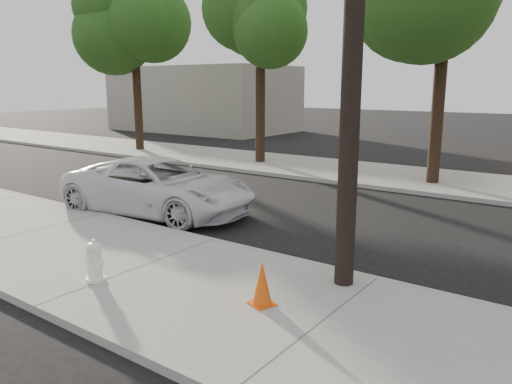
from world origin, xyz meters
TOP-DOWN VIEW (x-y plane):
  - ground at (0.00, 0.00)m, footprint 120.00×120.00m
  - near_sidewalk at (0.00, -4.30)m, footprint 90.00×4.40m
  - far_sidewalk at (0.00, 8.50)m, footprint 90.00×5.00m
  - curb_near at (0.00, -2.10)m, footprint 90.00×0.12m
  - building_far at (-20.00, 20.00)m, footprint 14.00×8.00m
  - utility_pole at (3.60, -2.70)m, footprint 1.40×0.34m
  - tree_a at (-13.80, 7.85)m, footprint 4.65×4.50m
  - tree_b at (-5.81, 8.06)m, footprint 4.34×4.20m
  - police_cruiser at (-3.19, -0.77)m, footprint 6.02×3.33m
  - fire_hydrant at (-0.09, -5.25)m, footprint 0.38×0.35m
  - traffic_cone at (2.93, -4.29)m, footprint 0.48×0.48m

SIDE VIEW (x-z plane):
  - ground at x=0.00m, z-range 0.00..0.00m
  - near_sidewalk at x=0.00m, z-range 0.00..0.15m
  - far_sidewalk at x=0.00m, z-range 0.00..0.15m
  - curb_near at x=0.00m, z-range -0.01..0.15m
  - fire_hydrant at x=-0.09m, z-range 0.14..0.86m
  - traffic_cone at x=2.93m, z-range 0.14..0.87m
  - police_cruiser at x=-3.19m, z-range 0.00..1.59m
  - building_far at x=-20.00m, z-range 0.00..5.00m
  - utility_pole at x=3.60m, z-range 0.20..9.20m
  - tree_b at x=-5.81m, z-range 1.93..10.38m
  - tree_a at x=-13.80m, z-range 2.03..11.03m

